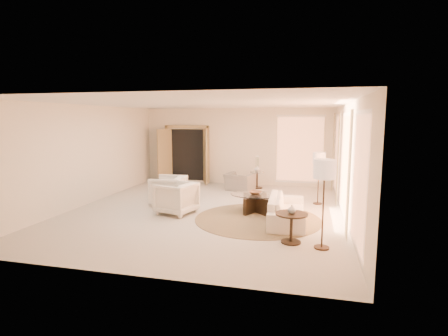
% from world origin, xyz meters
% --- Properties ---
extents(room, '(7.04, 8.04, 2.83)m').
position_xyz_m(room, '(0.00, 0.00, 1.40)').
color(room, beige).
rests_on(room, ground).
extents(windows_right, '(0.10, 6.40, 2.40)m').
position_xyz_m(windows_right, '(3.45, 0.10, 1.35)').
color(windows_right, '#FF9D66').
rests_on(windows_right, room).
extents(window_back_corner, '(1.70, 0.10, 2.40)m').
position_xyz_m(window_back_corner, '(2.30, 3.95, 1.35)').
color(window_back_corner, '#FF9D66').
rests_on(window_back_corner, room).
extents(curtains_right, '(0.06, 5.20, 2.60)m').
position_xyz_m(curtains_right, '(3.40, 1.00, 1.30)').
color(curtains_right, tan).
rests_on(curtains_right, room).
extents(french_doors, '(1.95, 0.66, 2.16)m').
position_xyz_m(french_doors, '(-1.90, 3.82, 1.07)').
color(french_doors, tan).
rests_on(french_doors, room).
extents(area_rug, '(3.72, 3.72, 0.01)m').
position_xyz_m(area_rug, '(1.46, -0.48, 0.01)').
color(area_rug, '#463621').
rests_on(area_rug, room).
extents(sofa, '(0.90, 2.11, 0.61)m').
position_xyz_m(sofa, '(2.15, -0.52, 0.30)').
color(sofa, white).
rests_on(sofa, room).
extents(armchair_left, '(0.87, 0.92, 0.90)m').
position_xyz_m(armchair_left, '(-1.21, 0.38, 0.45)').
color(armchair_left, white).
rests_on(armchair_left, room).
extents(armchair_right, '(1.01, 1.05, 0.89)m').
position_xyz_m(armchair_right, '(-0.65, -0.45, 0.45)').
color(armchair_right, white).
rests_on(armchair_right, room).
extents(accent_chair, '(1.02, 0.79, 0.79)m').
position_xyz_m(accent_chair, '(0.37, 2.80, 0.39)').
color(accent_chair, gray).
rests_on(accent_chair, room).
extents(coffee_table, '(1.50, 1.50, 0.48)m').
position_xyz_m(coffee_table, '(1.30, 0.15, 0.30)').
color(coffee_table, black).
rests_on(coffee_table, room).
extents(end_table, '(0.63, 0.63, 0.59)m').
position_xyz_m(end_table, '(2.32, -1.94, 0.41)').
color(end_table, black).
rests_on(end_table, room).
extents(side_table, '(0.50, 0.50, 0.58)m').
position_xyz_m(side_table, '(0.88, 3.34, 0.35)').
color(side_table, '#2F2118').
rests_on(side_table, room).
extents(floor_lamp_near, '(0.36, 0.36, 1.48)m').
position_xyz_m(floor_lamp_near, '(2.90, 1.46, 1.26)').
color(floor_lamp_near, '#2F2118').
rests_on(floor_lamp_near, room).
extents(floor_lamp_far, '(0.41, 0.41, 1.68)m').
position_xyz_m(floor_lamp_far, '(2.90, -2.11, 1.43)').
color(floor_lamp_far, '#2F2118').
rests_on(floor_lamp_far, room).
extents(bowl, '(0.38, 0.38, 0.08)m').
position_xyz_m(bowl, '(1.30, 0.15, 0.52)').
color(bowl, brown).
rests_on(bowl, coffee_table).
extents(end_vase, '(0.20, 0.20, 0.17)m').
position_xyz_m(end_vase, '(2.32, -1.94, 0.67)').
color(end_vase, silver).
rests_on(end_vase, end_table).
extents(side_vase, '(0.24, 0.24, 0.22)m').
position_xyz_m(side_vase, '(0.88, 3.34, 0.69)').
color(side_vase, silver).
rests_on(side_vase, side_table).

